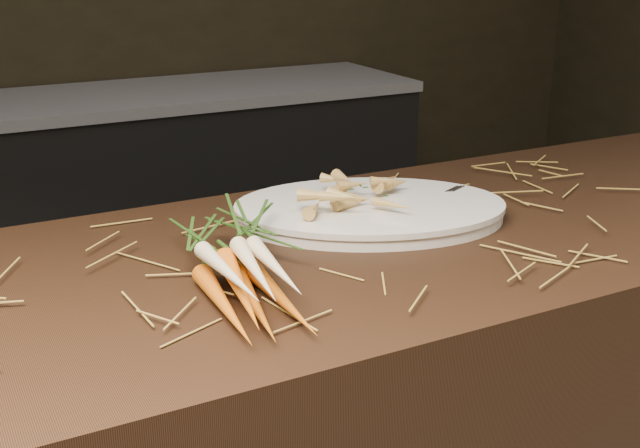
% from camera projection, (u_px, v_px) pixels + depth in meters
% --- Properties ---
extents(back_counter, '(1.82, 0.62, 0.84)m').
position_uv_depth(back_counter, '(186.00, 192.00, 3.21)').
color(back_counter, black).
rests_on(back_counter, ground).
extents(straw_bedding, '(1.40, 0.60, 0.02)m').
position_uv_depth(straw_bedding, '(362.00, 236.00, 1.34)').
color(straw_bedding, '#AF8B33').
rests_on(straw_bedding, main_counter).
extents(root_veg_bunch, '(0.18, 0.45, 0.08)m').
position_uv_depth(root_veg_bunch, '(230.00, 252.00, 1.19)').
color(root_veg_bunch, '#C15400').
rests_on(root_veg_bunch, main_counter).
extents(serving_platter, '(0.57, 0.49, 0.03)m').
position_uv_depth(serving_platter, '(370.00, 213.00, 1.45)').
color(serving_platter, white).
rests_on(serving_platter, main_counter).
extents(roasted_veg_heap, '(0.28, 0.25, 0.05)m').
position_uv_depth(roasted_veg_heap, '(370.00, 192.00, 1.43)').
color(roasted_veg_heap, '#B48D38').
rests_on(roasted_veg_heap, serving_platter).
extents(serving_fork, '(0.17, 0.09, 0.00)m').
position_uv_depth(serving_fork, '(467.00, 206.00, 1.43)').
color(serving_fork, silver).
rests_on(serving_fork, serving_platter).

